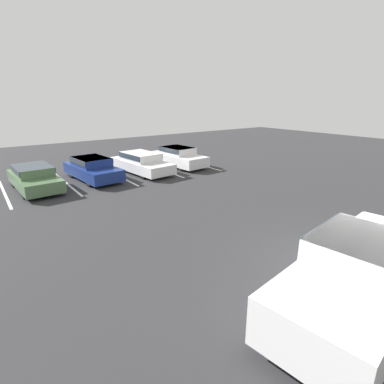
{
  "coord_description": "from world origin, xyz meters",
  "views": [
    {
      "loc": [
        -7.56,
        -2.71,
        4.39
      ],
      "look_at": [
        -1.19,
        5.98,
        1.0
      ],
      "focal_mm": 28.0,
      "sensor_mm": 36.0,
      "label": 1
    }
  ],
  "objects_px": {
    "parked_sedan_b": "(92,168)",
    "parked_sedan_c": "(141,162)",
    "pickup_truck": "(364,272)",
    "parked_sedan_d": "(178,156)",
    "parked_sedan_a": "(34,177)"
  },
  "relations": [
    {
      "from": "parked_sedan_b",
      "to": "parked_sedan_c",
      "type": "distance_m",
      "value": 2.98
    },
    {
      "from": "pickup_truck",
      "to": "parked_sedan_c",
      "type": "bearing_deg",
      "value": 74.13
    },
    {
      "from": "pickup_truck",
      "to": "parked_sedan_d",
      "type": "height_order",
      "value": "pickup_truck"
    },
    {
      "from": "parked_sedan_a",
      "to": "parked_sedan_c",
      "type": "xyz_separation_m",
      "value": [
        5.96,
        0.09,
        0.01
      ]
    },
    {
      "from": "parked_sedan_a",
      "to": "parked_sedan_d",
      "type": "height_order",
      "value": "parked_sedan_d"
    },
    {
      "from": "parked_sedan_b",
      "to": "parked_sedan_c",
      "type": "bearing_deg",
      "value": 82.27
    },
    {
      "from": "pickup_truck",
      "to": "parked_sedan_a",
      "type": "xyz_separation_m",
      "value": [
        -3.98,
        14.0,
        -0.26
      ]
    },
    {
      "from": "parked_sedan_b",
      "to": "parked_sedan_c",
      "type": "xyz_separation_m",
      "value": [
        2.98,
        -0.12,
        -0.01
      ]
    },
    {
      "from": "parked_sedan_b",
      "to": "parked_sedan_d",
      "type": "xyz_separation_m",
      "value": [
        5.82,
        0.06,
        0.01
      ]
    },
    {
      "from": "parked_sedan_d",
      "to": "parked_sedan_c",
      "type": "bearing_deg",
      "value": -90.28
    },
    {
      "from": "pickup_truck",
      "to": "parked_sedan_b",
      "type": "relative_size",
      "value": 1.31
    },
    {
      "from": "pickup_truck",
      "to": "parked_sedan_d",
      "type": "relative_size",
      "value": 1.31
    },
    {
      "from": "pickup_truck",
      "to": "parked_sedan_d",
      "type": "bearing_deg",
      "value": 63.47
    },
    {
      "from": "pickup_truck",
      "to": "parked_sedan_c",
      "type": "xyz_separation_m",
      "value": [
        1.98,
        14.09,
        -0.25
      ]
    },
    {
      "from": "parked_sedan_a",
      "to": "parked_sedan_b",
      "type": "height_order",
      "value": "parked_sedan_b"
    }
  ]
}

